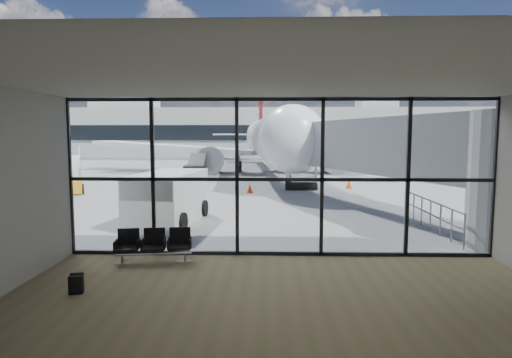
{
  "coord_description": "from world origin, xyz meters",
  "views": [
    {
      "loc": [
        -0.31,
        -12.03,
        3.41
      ],
      "look_at": [
        -0.75,
        3.0,
        1.91
      ],
      "focal_mm": 30.0,
      "sensor_mm": 36.0,
      "label": 1
    }
  ],
  "objects_px": {
    "airliner": "(270,139)",
    "service_van": "(168,197)",
    "backpack": "(76,284)",
    "belt_loader": "(196,171)",
    "seating_row": "(154,243)",
    "mobile_stairs": "(69,184)"
  },
  "relations": [
    {
      "from": "seating_row",
      "to": "airliner",
      "type": "bearing_deg",
      "value": 75.94
    },
    {
      "from": "backpack",
      "to": "airliner",
      "type": "bearing_deg",
      "value": 70.32
    },
    {
      "from": "seating_row",
      "to": "service_van",
      "type": "bearing_deg",
      "value": 90.99
    },
    {
      "from": "seating_row",
      "to": "backpack",
      "type": "bearing_deg",
      "value": -121.42
    },
    {
      "from": "seating_row",
      "to": "mobile_stairs",
      "type": "relative_size",
      "value": 0.59
    },
    {
      "from": "airliner",
      "to": "mobile_stairs",
      "type": "xyz_separation_m",
      "value": [
        -12.32,
        -16.98,
        -2.66
      ]
    },
    {
      "from": "airliner",
      "to": "service_van",
      "type": "distance_m",
      "value": 26.46
    },
    {
      "from": "belt_loader",
      "to": "airliner",
      "type": "bearing_deg",
      "value": 50.8
    },
    {
      "from": "service_van",
      "to": "backpack",
      "type": "bearing_deg",
      "value": -85.45
    },
    {
      "from": "airliner",
      "to": "belt_loader",
      "type": "distance_m",
      "value": 10.7
    },
    {
      "from": "backpack",
      "to": "belt_loader",
      "type": "relative_size",
      "value": 0.1
    },
    {
      "from": "airliner",
      "to": "belt_loader",
      "type": "height_order",
      "value": "airliner"
    },
    {
      "from": "service_van",
      "to": "mobile_stairs",
      "type": "bearing_deg",
      "value": 138.54
    },
    {
      "from": "airliner",
      "to": "belt_loader",
      "type": "bearing_deg",
      "value": -129.23
    },
    {
      "from": "backpack",
      "to": "service_van",
      "type": "relative_size",
      "value": 0.09
    },
    {
      "from": "seating_row",
      "to": "mobile_stairs",
      "type": "height_order",
      "value": "mobile_stairs"
    },
    {
      "from": "backpack",
      "to": "belt_loader",
      "type": "bearing_deg",
      "value": 81.43
    },
    {
      "from": "service_van",
      "to": "belt_loader",
      "type": "relative_size",
      "value": 1.08
    },
    {
      "from": "service_van",
      "to": "belt_loader",
      "type": "bearing_deg",
      "value": 102.51
    },
    {
      "from": "backpack",
      "to": "airliner",
      "type": "relative_size",
      "value": 0.01
    },
    {
      "from": "airliner",
      "to": "service_van",
      "type": "xyz_separation_m",
      "value": [
        -4.08,
        -26.06,
        -2.16
      ]
    },
    {
      "from": "seating_row",
      "to": "service_van",
      "type": "relative_size",
      "value": 0.42
    }
  ]
}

